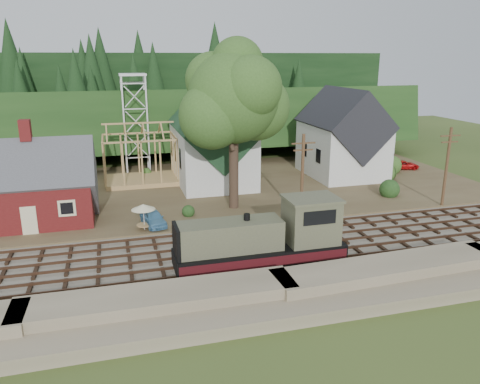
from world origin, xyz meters
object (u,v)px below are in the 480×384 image
object	(u,v)px
locomotive	(267,239)
patio_set	(143,208)
car_red	(404,165)
car_blue	(153,218)

from	to	relation	value
locomotive	patio_set	bearing A→B (deg)	130.57
locomotive	car_red	xyz separation A→B (m)	(26.51, 22.70, -1.28)
locomotive	car_red	bearing A→B (deg)	40.58
patio_set	car_blue	bearing A→B (deg)	45.26
car_red	patio_set	world-z (taller)	patio_set
car_red	patio_set	distance (m)	36.94
car_red	car_blue	bearing A→B (deg)	125.97
car_blue	car_red	bearing A→B (deg)	8.88
car_blue	patio_set	size ratio (longest dim) A/B	1.74
patio_set	car_red	bearing A→B (deg)	21.54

